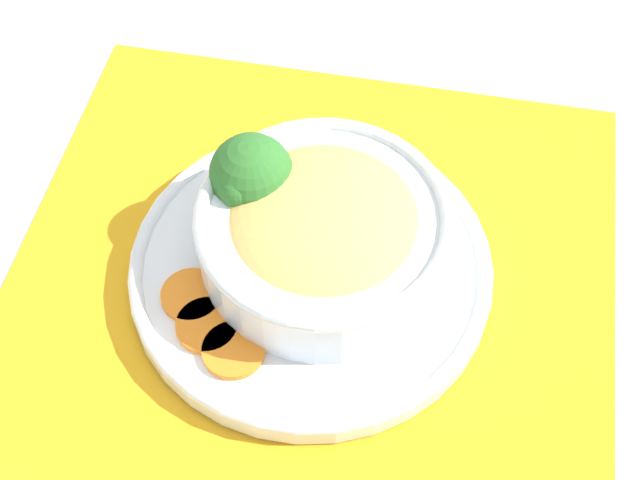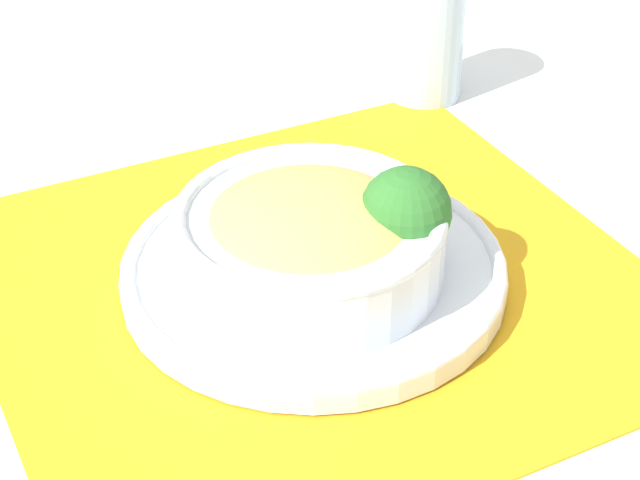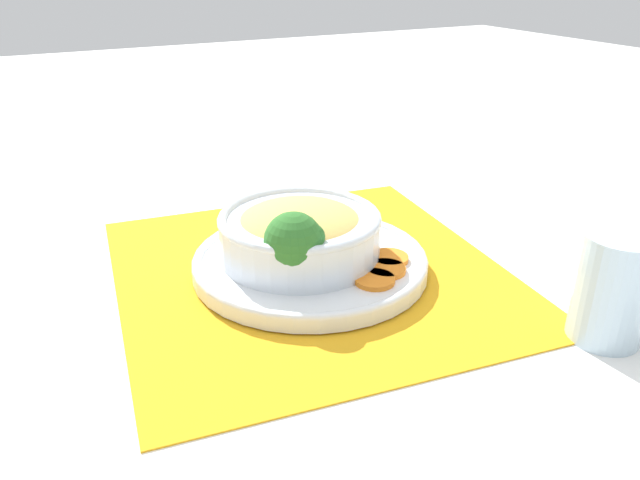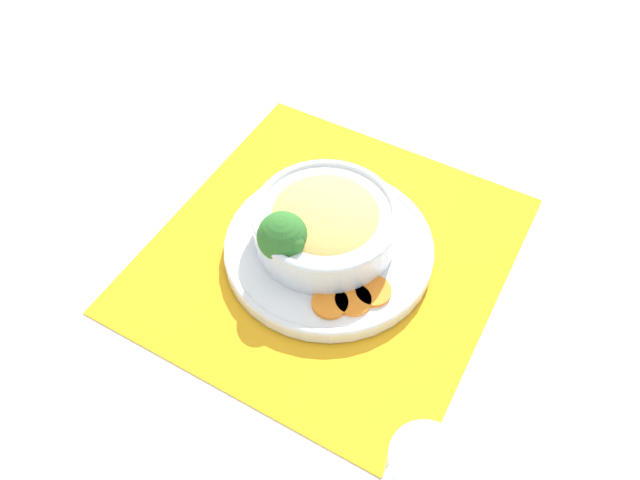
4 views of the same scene
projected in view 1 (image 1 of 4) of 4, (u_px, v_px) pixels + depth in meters
The scene contains 8 objects.
ground_plane at pixel (311, 278), 0.70m from camera, with size 4.00×4.00×0.00m, color white.
placemat at pixel (311, 277), 0.70m from camera, with size 0.50×0.52×0.00m.
plate at pixel (311, 267), 0.68m from camera, with size 0.28×0.28×0.02m.
bowl at pixel (324, 231), 0.66m from camera, with size 0.19×0.19×0.06m.
broccoli_floret at pixel (251, 176), 0.67m from camera, with size 0.06×0.06×0.08m.
carrot_slice_near at pixel (192, 295), 0.66m from camera, with size 0.05×0.05×0.01m.
carrot_slice_middle at pixel (207, 325), 0.65m from camera, with size 0.05×0.05×0.01m.
carrot_slice_far at pixel (234, 350), 0.64m from camera, with size 0.05×0.05×0.01m.
Camera 1 is at (-0.38, -0.03, 0.59)m, focal length 50.00 mm.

